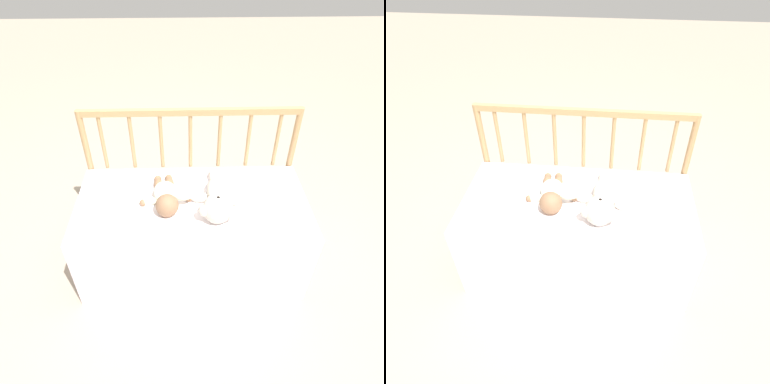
# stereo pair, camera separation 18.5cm
# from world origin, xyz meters

# --- Properties ---
(ground_plane) EXTENTS (12.00, 12.00, 0.00)m
(ground_plane) POSITION_xyz_m (0.00, 0.00, 0.00)
(ground_plane) COLOR tan
(crib_mattress) EXTENTS (1.28, 0.62, 0.51)m
(crib_mattress) POSITION_xyz_m (0.00, 0.00, 0.25)
(crib_mattress) COLOR silver
(crib_mattress) RESTS_ON ground_plane
(crib_rail) EXTENTS (1.28, 0.04, 0.89)m
(crib_rail) POSITION_xyz_m (0.00, 0.33, 0.63)
(crib_rail) COLOR tan
(crib_rail) RESTS_ON ground_plane
(blanket) EXTENTS (0.80, 0.55, 0.01)m
(blanket) POSITION_xyz_m (0.04, 0.02, 0.51)
(blanket) COLOR white
(blanket) RESTS_ON crib_mattress
(teddy_bear) EXTENTS (0.33, 0.48, 0.16)m
(teddy_bear) POSITION_xyz_m (0.14, -0.03, 0.57)
(teddy_bear) COLOR silver
(teddy_bear) RESTS_ON crib_mattress
(baby) EXTENTS (0.30, 0.36, 0.12)m
(baby) POSITION_xyz_m (-0.14, -0.01, 0.55)
(baby) COLOR #EAEACC
(baby) RESTS_ON crib_mattress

